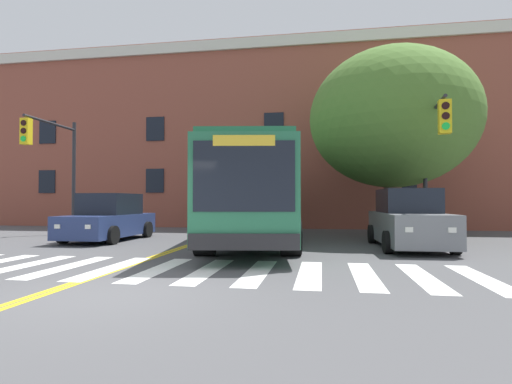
% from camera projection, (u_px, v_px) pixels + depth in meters
% --- Properties ---
extents(ground_plane, '(120.00, 120.00, 0.00)m').
position_uv_depth(ground_plane, '(107.00, 293.00, 6.55)').
color(ground_plane, '#4C4C4F').
extents(crosswalk, '(14.88, 3.21, 0.01)m').
position_uv_depth(crosswalk, '(136.00, 269.00, 8.93)').
color(crosswalk, white).
rests_on(crosswalk, ground).
extents(lane_line_yellow_inner, '(0.12, 36.00, 0.01)m').
position_uv_depth(lane_line_yellow_inner, '(241.00, 228.00, 22.81)').
color(lane_line_yellow_inner, gold).
rests_on(lane_line_yellow_inner, ground).
extents(lane_line_yellow_outer, '(0.12, 36.00, 0.01)m').
position_uv_depth(lane_line_yellow_outer, '(244.00, 228.00, 22.78)').
color(lane_line_yellow_outer, gold).
rests_on(lane_line_yellow_outer, ground).
extents(city_bus, '(4.28, 12.64, 3.22)m').
position_uv_depth(city_bus, '(251.00, 194.00, 14.88)').
color(city_bus, '#28704C').
rests_on(city_bus, ground).
extents(car_navy_near_lane, '(2.12, 4.56, 1.81)m').
position_uv_depth(car_navy_near_lane, '(109.00, 219.00, 15.48)').
color(car_navy_near_lane, navy).
rests_on(car_navy_near_lane, ground).
extents(car_grey_far_lane, '(2.19, 4.73, 1.91)m').
position_uv_depth(car_grey_far_lane, '(408.00, 221.00, 12.87)').
color(car_grey_far_lane, slate).
rests_on(car_grey_far_lane, ground).
extents(traffic_light_near_corner, '(0.63, 4.09, 4.98)m').
position_uv_depth(traffic_light_near_corner, '(433.00, 146.00, 13.80)').
color(traffic_light_near_corner, '#28282D').
rests_on(traffic_light_near_corner, ground).
extents(traffic_light_far_corner, '(0.35, 3.34, 5.12)m').
position_uv_depth(traffic_light_far_corner, '(55.00, 155.00, 16.87)').
color(traffic_light_far_corner, '#28282D').
rests_on(traffic_light_far_corner, ground).
extents(street_tree_curbside_large, '(7.80, 8.33, 7.89)m').
position_uv_depth(street_tree_curbside_large, '(393.00, 119.00, 16.84)').
color(street_tree_curbside_large, brown).
rests_on(street_tree_curbside_large, ground).
extents(building_facade, '(35.00, 8.23, 10.86)m').
position_uv_depth(building_facade, '(281.00, 142.00, 26.21)').
color(building_facade, brown).
rests_on(building_facade, ground).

